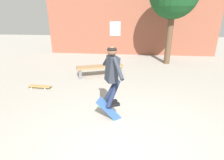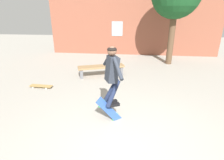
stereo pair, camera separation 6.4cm
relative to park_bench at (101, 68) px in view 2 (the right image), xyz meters
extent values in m
plane|color=#A39E93|center=(1.21, -4.13, -0.35)|extent=(40.00, 40.00, 0.00)
cube|color=#93513D|center=(1.21, 4.81, 1.48)|extent=(10.93, 0.40, 3.65)
cube|color=#99B7C6|center=(0.22, 4.60, 1.33)|extent=(0.70, 0.02, 0.90)
cylinder|color=brown|center=(3.27, 2.50, 0.95)|extent=(0.31, 0.31, 2.60)
cube|color=#99754C|center=(0.00, 0.00, 0.08)|extent=(2.02, 1.18, 0.08)
cube|color=slate|center=(-0.81, -0.32, -0.15)|extent=(0.26, 0.42, 0.38)
cube|color=slate|center=(0.81, 0.32, -0.15)|extent=(0.26, 0.42, 0.38)
cube|color=#282D38|center=(0.89, -3.30, 0.98)|extent=(0.40, 0.43, 0.62)
sphere|color=brown|center=(0.89, -3.30, 1.40)|extent=(0.28, 0.28, 0.21)
ellipsoid|color=black|center=(0.89, -3.30, 1.44)|extent=(0.29, 0.29, 0.12)
cylinder|color=#1E2847|center=(0.86, -3.23, 0.40)|extent=(0.44, 0.19, 0.66)
cube|color=black|center=(0.88, -3.21, 0.10)|extent=(0.28, 0.20, 0.07)
cylinder|color=#1E2847|center=(0.93, -3.38, 0.40)|extent=(0.37, 0.35, 0.66)
cube|color=black|center=(0.96, -3.37, 0.10)|extent=(0.28, 0.20, 0.07)
cylinder|color=#282D38|center=(0.72, -2.95, 1.11)|extent=(0.30, 0.50, 0.40)
cylinder|color=#282D38|center=(1.06, -3.65, 1.11)|extent=(0.30, 0.50, 0.40)
cube|color=#2D519E|center=(0.84, -3.39, -0.07)|extent=(0.62, 0.31, 0.78)
cylinder|color=green|center=(1.02, -3.23, -0.23)|extent=(0.07, 0.06, 0.07)
cylinder|color=green|center=(0.91, -3.37, -0.35)|extent=(0.07, 0.06, 0.07)
cylinder|color=green|center=(0.70, -3.34, 0.18)|extent=(0.07, 0.06, 0.07)
cylinder|color=green|center=(0.60, -3.48, 0.07)|extent=(0.07, 0.06, 0.07)
cube|color=#AD894C|center=(-1.95, -1.60, -0.27)|extent=(0.85, 0.25, 0.02)
cylinder|color=silver|center=(-1.69, -1.49, -0.32)|extent=(0.05, 0.02, 0.05)
cylinder|color=silver|center=(-1.70, -1.72, -0.32)|extent=(0.05, 0.02, 0.05)
cylinder|color=silver|center=(-2.21, -1.47, -0.32)|extent=(0.05, 0.02, 0.05)
cylinder|color=silver|center=(-2.22, -1.70, -0.32)|extent=(0.05, 0.02, 0.05)
camera|label=1|loc=(1.32, -7.15, 2.15)|focal=28.00mm
camera|label=2|loc=(1.38, -7.14, 2.15)|focal=28.00mm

